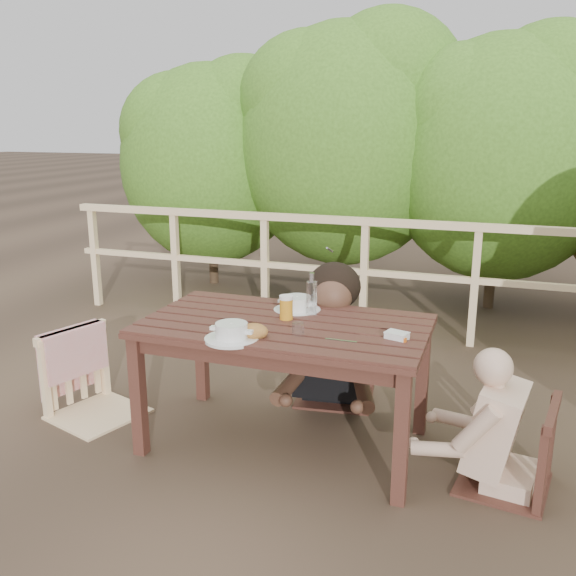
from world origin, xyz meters
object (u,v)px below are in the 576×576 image
(soup_near, at_px, (232,332))
(tumbler, at_px, (298,330))
(chair_left, at_px, (92,340))
(diner_right, at_px, (520,378))
(beer_glass, at_px, (286,309))
(chair_far, at_px, (336,327))
(chair_right, at_px, (511,404))
(woman, at_px, (338,292))
(bread_roll, at_px, (255,331))
(bottle, at_px, (312,295))
(butter_tub, at_px, (397,337))
(soup_far, at_px, (297,304))
(table, at_px, (285,385))

(soup_near, bearing_deg, tumbler, 27.82)
(chair_left, relative_size, diner_right, 0.85)
(beer_glass, bearing_deg, chair_far, 78.96)
(tumbler, bearing_deg, chair_right, 6.88)
(chair_left, xyz_separation_m, chair_right, (2.39, 0.02, -0.05))
(woman, bearing_deg, bread_roll, 72.26)
(chair_left, height_order, bottle, chair_left)
(chair_left, xyz_separation_m, bread_roll, (1.15, -0.20, 0.25))
(woman, height_order, diner_right, woman)
(diner_right, bearing_deg, bread_roll, 109.14)
(chair_right, height_order, soup_near, chair_right)
(chair_left, height_order, beer_glass, chair_left)
(bread_roll, bearing_deg, diner_right, 10.02)
(chair_right, height_order, tumbler, chair_right)
(chair_left, distance_m, chair_right, 2.39)
(woman, relative_size, diner_right, 1.24)
(woman, height_order, bottle, woman)
(chair_left, xyz_separation_m, woman, (1.32, 0.77, 0.23))
(chair_right, bearing_deg, beer_glass, -85.55)
(chair_right, relative_size, woman, 0.61)
(chair_far, distance_m, diner_right, 1.32)
(butter_tub, bearing_deg, tumbler, -151.79)
(chair_far, relative_size, woman, 0.68)
(chair_left, distance_m, soup_far, 1.27)
(bread_roll, bearing_deg, tumbler, 26.54)
(chair_left, bearing_deg, tumbler, -76.68)
(bottle, height_order, tumbler, bottle)
(bottle, bearing_deg, woman, 88.00)
(woman, bearing_deg, beer_glass, 71.92)
(chair_right, distance_m, woman, 1.33)
(chair_right, relative_size, bread_roll, 6.37)
(bottle, bearing_deg, diner_right, -11.54)
(chair_far, relative_size, bottle, 3.86)
(chair_left, bearing_deg, woman, -42.17)
(soup_far, xyz_separation_m, butter_tub, (0.63, -0.32, -0.02))
(chair_far, distance_m, chair_right, 1.29)
(diner_right, xyz_separation_m, soup_far, (-1.22, 0.29, 0.17))
(bottle, relative_size, tumbler, 3.38)
(chair_left, height_order, diner_right, diner_right)
(diner_right, height_order, soup_near, diner_right)
(woman, relative_size, soup_far, 5.31)
(chair_left, height_order, butter_tub, chair_left)
(beer_glass, bearing_deg, table, -78.48)
(soup_near, xyz_separation_m, bread_roll, (0.10, 0.06, -0.00))
(chair_right, distance_m, soup_near, 1.41)
(table, relative_size, bread_roll, 10.98)
(chair_left, xyz_separation_m, butter_tub, (1.83, 0.00, 0.23))
(diner_right, height_order, soup_far, diner_right)
(soup_near, bearing_deg, chair_left, 165.90)
(soup_near, distance_m, tumbler, 0.34)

